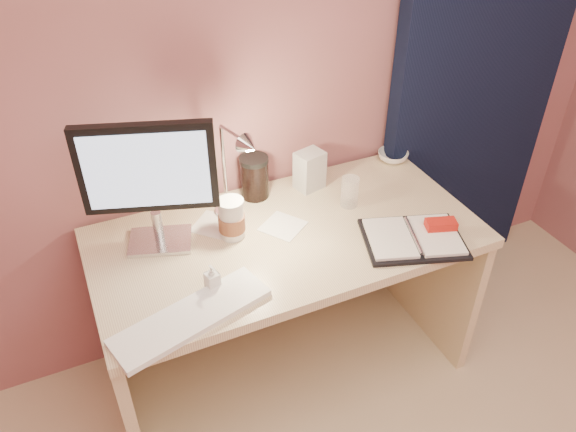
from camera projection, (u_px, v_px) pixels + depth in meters
name	position (u px, v px, depth m)	size (l,w,h in m)	color
room	(465.00, 57.00, 2.34)	(3.50, 3.50, 3.50)	#C6B28E
desk	(279.00, 268.00, 2.22)	(1.40, 0.70, 0.73)	beige
monitor	(149.00, 175.00, 1.82)	(0.43, 0.22, 0.47)	silver
keyboard	(192.00, 317.00, 1.69)	(0.50, 0.15, 0.02)	white
planner	(415.00, 237.00, 2.00)	(0.41, 0.36, 0.05)	black
paper_a	(283.00, 226.00, 2.07)	(0.14, 0.14, 0.00)	white
paper_c	(215.00, 225.00, 2.07)	(0.14, 0.14, 0.00)	white
coffee_cup	(232.00, 220.00, 1.98)	(0.10, 0.10, 0.15)	silver
clear_cup	(350.00, 192.00, 2.14)	(0.07, 0.07, 0.12)	white
bowl	(393.00, 156.00, 2.44)	(0.13, 0.13, 0.04)	silver
lotion_bottle	(212.00, 277.00, 1.78)	(0.04, 0.04, 0.09)	silver
dark_jar	(255.00, 179.00, 2.19)	(0.11, 0.11, 0.15)	black
product_box	(310.00, 170.00, 2.23)	(0.11, 0.09, 0.16)	silver
desk_lamp	(225.00, 171.00, 1.91)	(0.13, 0.24, 0.39)	silver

